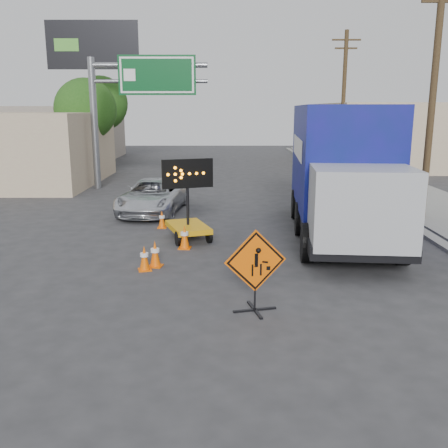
{
  "coord_description": "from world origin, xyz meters",
  "views": [
    {
      "loc": [
        0.32,
        -8.84,
        4.21
      ],
      "look_at": [
        0.33,
        3.6,
        1.33
      ],
      "focal_mm": 40.0,
      "sensor_mm": 36.0,
      "label": 1
    }
  ],
  "objects_px": {
    "construction_sign": "(255,269)",
    "pickup_truck": "(153,196)",
    "arrow_board": "(188,222)",
    "box_truck": "(341,178)"
  },
  "relations": [
    {
      "from": "construction_sign",
      "to": "pickup_truck",
      "type": "relative_size",
      "value": 0.36
    },
    {
      "from": "arrow_board",
      "to": "box_truck",
      "type": "bearing_deg",
      "value": -13.89
    },
    {
      "from": "pickup_truck",
      "to": "arrow_board",
      "type": "bearing_deg",
      "value": -62.28
    },
    {
      "from": "construction_sign",
      "to": "arrow_board",
      "type": "height_order",
      "value": "arrow_board"
    },
    {
      "from": "construction_sign",
      "to": "pickup_truck",
      "type": "distance_m",
      "value": 11.0
    },
    {
      "from": "construction_sign",
      "to": "arrow_board",
      "type": "xyz_separation_m",
      "value": [
        -1.83,
        5.97,
        -0.34
      ]
    },
    {
      "from": "arrow_board",
      "to": "box_truck",
      "type": "distance_m",
      "value": 5.26
    },
    {
      "from": "construction_sign",
      "to": "box_truck",
      "type": "height_order",
      "value": "box_truck"
    },
    {
      "from": "arrow_board",
      "to": "box_truck",
      "type": "height_order",
      "value": "box_truck"
    },
    {
      "from": "construction_sign",
      "to": "box_truck",
      "type": "relative_size",
      "value": 0.19
    }
  ]
}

